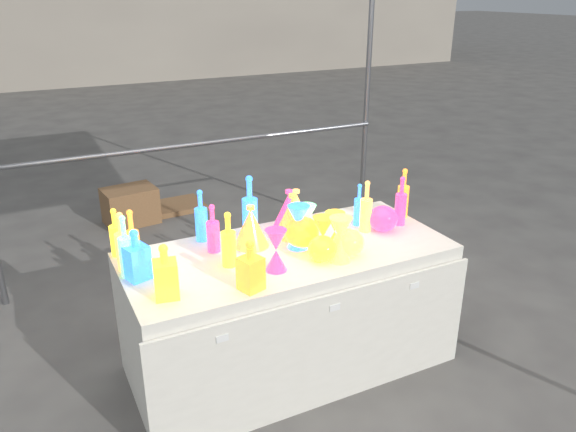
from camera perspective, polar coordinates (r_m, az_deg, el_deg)
name	(u,v)px	position (r m, az deg, el deg)	size (l,w,h in m)	color
ground	(288,362)	(3.49, 0.00, -14.59)	(80.00, 80.00, 0.00)	slate
display_table	(289,309)	(3.27, 0.07, -9.43)	(1.84, 0.83, 0.75)	white
cardboard_box_closed	(130,206)	(5.52, -15.72, 1.02)	(0.47, 0.34, 0.34)	olive
cardboard_box_flat	(173,207)	(5.81, -11.59, 0.93)	(0.60, 0.43, 0.05)	olive
bottle_0	(116,232)	(3.12, -17.10, -1.57)	(0.07, 0.07, 0.27)	red
bottle_1	(201,215)	(3.19, -8.83, 0.07)	(0.07, 0.07, 0.30)	#1A9444
bottle_2	(133,240)	(2.93, -15.52, -2.33)	(0.07, 0.07, 0.33)	yellow
bottle_3	(213,228)	(3.05, -7.64, -1.22)	(0.07, 0.07, 0.27)	#1B46A0
bottle_4	(122,241)	(2.94, -16.47, -2.49)	(0.07, 0.07, 0.32)	#148063
bottle_5	(125,246)	(2.87, -16.20, -2.96)	(0.07, 0.07, 0.33)	#C82891
bottle_6	(228,239)	(2.88, -6.07, -2.35)	(0.08, 0.08, 0.30)	red
bottle_7	(250,207)	(3.18, -3.90, 0.89)	(0.09, 0.09, 0.38)	#1A9444
decanter_0	(165,271)	(2.65, -12.37, -5.47)	(0.11, 0.11, 0.27)	red
decanter_1	(250,265)	(2.66, -3.83, -5.01)	(0.10, 0.10, 0.26)	yellow
decanter_2	(136,254)	(2.84, -15.18, -3.78)	(0.11, 0.11, 0.26)	#1A9444
hourglass_0	(323,237)	(2.98, 3.56, -2.16)	(0.11, 0.11, 0.23)	yellow
hourglass_1	(276,250)	(2.83, -1.22, -3.49)	(0.11, 0.11, 0.22)	#1B46A0
hourglass_2	(340,239)	(2.94, 5.32, -2.37)	(0.12, 0.12, 0.24)	#148063
hourglass_3	(306,224)	(3.15, 1.87, -0.79)	(0.11, 0.11, 0.22)	#C82891
hourglass_4	(335,231)	(3.06, 4.75, -1.56)	(0.11, 0.11, 0.22)	red
hourglass_5	(298,227)	(3.08, 1.05, -1.10)	(0.12, 0.12, 0.25)	#1A9444
globe_0	(322,250)	(2.95, 3.51, -3.48)	(0.16, 0.16, 0.12)	red
globe_1	(349,244)	(3.02, 6.17, -2.85)	(0.17, 0.17, 0.13)	#148063
globe_2	(302,234)	(3.10, 1.42, -1.81)	(0.19, 0.19, 0.16)	yellow
globe_3	(383,220)	(3.35, 9.63, -0.41)	(0.17, 0.17, 0.14)	#1B46A0
lampshade_0	(293,215)	(3.23, 0.47, 0.13)	(0.21, 0.21, 0.25)	#FFF235
lampshade_1	(251,226)	(3.10, -3.78, -1.01)	(0.20, 0.20, 0.24)	#FFF235
lampshade_2	(289,209)	(3.34, 0.09, 0.75)	(0.20, 0.20, 0.24)	#1B46A0
lampshade_3	(296,208)	(3.36, 0.82, 0.82)	(0.19, 0.19, 0.23)	#148063
bottle_8	(359,204)	(3.40, 7.21, 1.17)	(0.06, 0.06, 0.26)	#1A9444
bottle_9	(403,193)	(3.56, 11.64, 2.32)	(0.07, 0.07, 0.31)	yellow
bottle_10	(401,201)	(3.44, 11.41, 1.54)	(0.07, 0.07, 0.31)	#1B46A0
bottle_11	(366,206)	(3.30, 7.96, 1.00)	(0.07, 0.07, 0.31)	#148063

